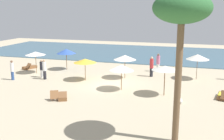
{
  "coord_description": "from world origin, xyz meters",
  "views": [
    {
      "loc": [
        6.83,
        -21.17,
        6.23
      ],
      "look_at": [
        0.2,
        0.68,
        1.1
      ],
      "focal_mm": 43.76,
      "sensor_mm": 36.0,
      "label": 1
    }
  ],
  "objects": [
    {
      "name": "umbrella_1",
      "position": [
        1.55,
        -1.26,
        1.79
      ],
      "size": [
        1.91,
        1.91,
        2.03
      ],
      "color": "brown",
      "rests_on": "ground_plane"
    },
    {
      "name": "dog",
      "position": [
        6.14,
        -3.14,
        0.18
      ],
      "size": [
        0.45,
        0.77,
        0.35
      ],
      "color": "silver",
      "rests_on": "ground_plane"
    },
    {
      "name": "umbrella_2",
      "position": [
        -2.28,
        0.68,
        1.77
      ],
      "size": [
        2.02,
        2.02,
        1.95
      ],
      "color": "olive",
      "rests_on": "ground_plane"
    },
    {
      "name": "ground_plane",
      "position": [
        0.0,
        0.0,
        0.0
      ],
      "size": [
        60.0,
        60.0,
        0.0
      ],
      "primitive_type": "plane",
      "color": "#BCAD8E"
    },
    {
      "name": "palm_0",
      "position": [
        6.23,
        -8.78,
        6.09
      ],
      "size": [
        2.56,
        2.56,
        6.99
      ],
      "color": "brown",
      "rests_on": "ground_plane"
    },
    {
      "name": "umbrella_6",
      "position": [
        -7.98,
        1.85,
        1.98
      ],
      "size": [
        1.96,
        1.96,
        2.15
      ],
      "color": "olive",
      "rests_on": "ground_plane"
    },
    {
      "name": "person_3",
      "position": [
        -6.51,
        0.48,
        0.84
      ],
      "size": [
        0.5,
        0.5,
        1.68
      ],
      "color": "white",
      "rests_on": "ground_plane"
    },
    {
      "name": "umbrella_4",
      "position": [
        4.91,
        -1.65,
        2.06
      ],
      "size": [
        1.93,
        1.93,
        2.23
      ],
      "color": "brown",
      "rests_on": "ground_plane"
    },
    {
      "name": "person_2",
      "position": [
        -8.57,
        -1.08,
        0.91
      ],
      "size": [
        0.33,
        0.33,
        1.78
      ],
      "color": "#2D4C8C",
      "rests_on": "ground_plane"
    },
    {
      "name": "lounger_2",
      "position": [
        -9.8,
        3.39,
        0.17
      ],
      "size": [
        1.23,
        1.77,
        0.7
      ],
      "color": "brown",
      "rests_on": "ground_plane"
    },
    {
      "name": "person_0",
      "position": [
        -5.93,
        -0.05,
        0.92
      ],
      "size": [
        0.46,
        0.46,
        1.82
      ],
      "color": "#26262D",
      "rests_on": "ground_plane"
    },
    {
      "name": "person_4",
      "position": [
        3.13,
        3.77,
        0.96
      ],
      "size": [
        0.41,
        0.41,
        1.89
      ],
      "color": "#26262D",
      "rests_on": "ground_plane"
    },
    {
      "name": "lounger_3",
      "position": [
        8.98,
        -1.15,
        0.18
      ],
      "size": [
        0.86,
        1.73,
        0.73
      ],
      "color": "brown",
      "rests_on": "ground_plane"
    },
    {
      "name": "umbrella_5",
      "position": [
        -5.82,
        4.19,
        1.95
      ],
      "size": [
        1.98,
        1.98,
        2.19
      ],
      "color": "brown",
      "rests_on": "ground_plane"
    },
    {
      "name": "umbrella_3",
      "position": [
        0.9,
        2.4,
        1.95
      ],
      "size": [
        2.04,
        2.04,
        2.16
      ],
      "color": "olive",
      "rests_on": "ground_plane"
    },
    {
      "name": "lounger_1",
      "position": [
        -1.96,
        -4.51,
        0.17
      ],
      "size": [
        1.28,
        1.77,
        0.69
      ],
      "color": "brown",
      "rests_on": "ground_plane"
    },
    {
      "name": "person_1",
      "position": [
        3.45,
        5.99,
        0.94
      ],
      "size": [
        0.46,
        0.46,
        1.86
      ],
      "color": "white",
      "rests_on": "ground_plane"
    },
    {
      "name": "umbrella_0",
      "position": [
        7.19,
        3.94,
        2.06
      ],
      "size": [
        2.02,
        2.02,
        2.29
      ],
      "color": "brown",
      "rests_on": "ground_plane"
    },
    {
      "name": "ocean_water",
      "position": [
        0.0,
        17.0,
        0.03
      ],
      "size": [
        48.0,
        16.0,
        0.06
      ],
      "primitive_type": "cube",
      "color": "#3D6075",
      "rests_on": "ground_plane"
    }
  ]
}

